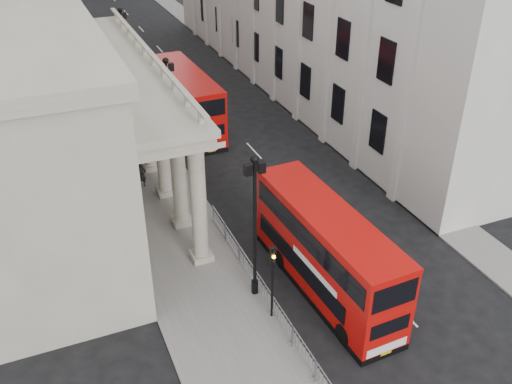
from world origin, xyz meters
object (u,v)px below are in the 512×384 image
pedestrian_a (142,175)px  lamp_post_north (124,46)px  lamp_post_mid (169,105)px  lamp_post_south (255,218)px  traffic_light (273,270)px  bus_near (326,250)px  bus_far (187,99)px  pedestrian_b (134,189)px  pedestrian_c (153,158)px

pedestrian_a → lamp_post_north: bearing=75.7°
lamp_post_north → lamp_post_mid: bearing=-90.0°
lamp_post_south → traffic_light: (0.10, -2.02, -1.80)m
pedestrian_a → bus_near: bearing=-70.6°
bus_far → lamp_post_south: bearing=-99.6°
bus_near → pedestrian_b: (-7.52, 13.04, -1.60)m
lamp_post_mid → bus_near: bearing=-77.8°
pedestrian_a → pedestrian_b: pedestrian_a is taller
pedestrian_c → bus_far: bearing=71.7°
pedestrian_b → bus_far: bearing=-154.3°
traffic_light → bus_far: bearing=83.0°
lamp_post_mid → pedestrian_b: size_ratio=4.99×
lamp_post_south → lamp_post_mid: 16.00m
lamp_post_mid → traffic_light: (0.10, -18.02, -1.80)m
traffic_light → bus_far: (3.01, 24.38, -0.49)m
bus_far → pedestrian_b: size_ratio=6.99×
lamp_post_south → pedestrian_c: bearing=95.8°
traffic_light → pedestrian_b: traffic_light is taller
bus_near → pedestrian_a: (-6.64, 14.60, -1.54)m
lamp_post_mid → pedestrian_c: bearing=-174.0°
bus_near → bus_far: bearing=88.9°
pedestrian_a → pedestrian_c: (1.36, 2.19, -0.00)m
bus_far → pedestrian_c: 8.21m
lamp_post_north → bus_near: lamp_post_north is taller
bus_near → lamp_post_south: bearing=162.8°
lamp_post_south → traffic_light: size_ratio=1.93×
pedestrian_c → pedestrian_a: bearing=-104.3°
lamp_post_north → pedestrian_c: bearing=-95.7°
bus_near → traffic_light: bearing=-166.1°
pedestrian_b → pedestrian_c: (2.24, 3.76, 0.06)m
lamp_post_south → traffic_light: lamp_post_south is taller
lamp_post_mid → bus_far: bearing=63.9°
lamp_post_north → traffic_light: (0.10, -34.02, -1.80)m
traffic_light → bus_near: (3.57, 1.05, -0.55)m
lamp_post_north → pedestrian_b: bearing=-100.9°
lamp_post_mid → lamp_post_south: bearing=-90.0°
bus_near → bus_far: (-0.56, 23.33, 0.05)m
lamp_post_mid → lamp_post_north: same height
lamp_post_north → pedestrian_a: lamp_post_north is taller
lamp_post_north → pedestrian_b: 20.67m
lamp_post_mid → bus_near: 17.52m
traffic_light → bus_far: 24.57m
lamp_post_mid → pedestrian_b: (-3.84, -3.92, -3.96)m
traffic_light → pedestrian_b: (-3.94, 14.10, -2.15)m
bus_far → pedestrian_a: 10.75m
lamp_post_mid → pedestrian_c: 4.21m
lamp_post_south → traffic_light: bearing=-87.2°
traffic_light → pedestrian_a: bearing=101.1°
lamp_post_mid → bus_near: lamp_post_mid is taller
lamp_post_south → pedestrian_c: lamp_post_south is taller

